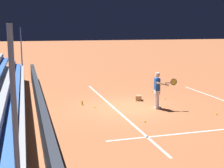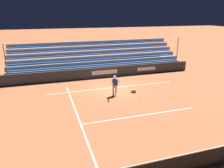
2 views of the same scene
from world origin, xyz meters
name	(u,v)px [view 2 (image 2 of 2)]	position (x,y,z in m)	size (l,w,h in m)	color
ground_plane	(115,89)	(0.00, 0.00, 0.00)	(160.00, 160.00, 0.00)	#B7663D
court_baseline_white	(114,88)	(0.00, -0.50, 0.00)	(12.00, 0.10, 0.01)	white
court_sideline_white	(77,114)	(4.11, 4.00, 0.00)	(0.10, 12.00, 0.01)	white
court_service_line_white	(141,115)	(0.00, 5.50, 0.00)	(8.22, 0.10, 0.01)	white
back_wall_sponsor_board	(103,72)	(-0.01, -4.00, 0.55)	(20.33, 0.25, 1.10)	#2D333D
bleacher_stand	(97,65)	(0.00, -6.63, 0.79)	(19.32, 4.00, 3.85)	#9EA3A8
tennis_player	(115,86)	(0.55, 1.45, 0.89)	(0.67, 0.97, 1.71)	silver
ball_box_cardboard	(134,91)	(-1.30, 1.21, 0.13)	(0.40, 0.30, 0.26)	#A87F51
tennis_ball_far_right	(140,98)	(-1.24, 2.72, 0.03)	(0.07, 0.07, 0.07)	#CCE533
tennis_ball_by_box	(114,84)	(-0.38, -1.39, 0.03)	(0.07, 0.07, 0.07)	#CCE533
tennis_ball_midcourt	(101,108)	(2.26, 3.56, 0.03)	(0.07, 0.07, 0.07)	#CCE533
tennis_ball_on_baseline	(160,96)	(-3.04, 2.74, 0.03)	(0.07, 0.07, 0.07)	#CCE533
tennis_ball_near_player	(89,92)	(2.44, 0.08, 0.03)	(0.07, 0.07, 0.07)	#CCE533
water_bottle	(120,81)	(-1.08, -1.87, 0.11)	(0.07, 0.07, 0.22)	yellow
tennis_net	(196,160)	(0.00, 11.12, 0.49)	(11.09, 0.09, 1.07)	#33383D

